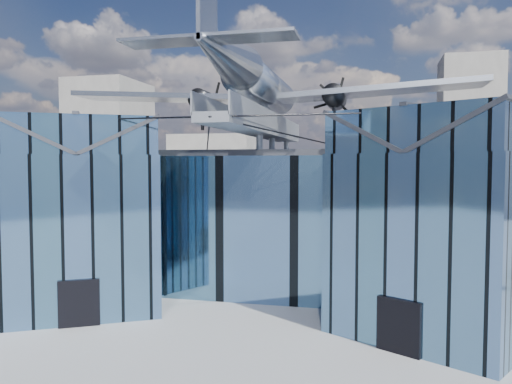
# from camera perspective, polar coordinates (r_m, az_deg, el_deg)

# --- Properties ---
(ground_plane) EXTENTS (120.00, 120.00, 0.00)m
(ground_plane) POSITION_cam_1_polar(r_m,az_deg,el_deg) (30.81, -0.89, -13.70)
(ground_plane) COLOR gray
(museum) EXTENTS (32.88, 24.50, 17.60)m
(museum) POSITION_cam_1_polar(r_m,az_deg,el_deg) (35.31, 1.43, -2.35)
(museum) COLOR teal
(museum) RESTS_ON ground
(bg_towers) EXTENTS (77.00, 24.50, 26.00)m
(bg_towers) POSITION_cam_1_polar(r_m,az_deg,el_deg) (79.28, 9.19, 3.92)
(bg_towers) COLOR gray
(bg_towers) RESTS_ON ground
(tree_side_w) EXTENTS (4.76, 4.76, 6.03)m
(tree_side_w) POSITION_cam_1_polar(r_m,az_deg,el_deg) (49.32, -27.20, -2.82)
(tree_side_w) COLOR #332014
(tree_side_w) RESTS_ON ground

